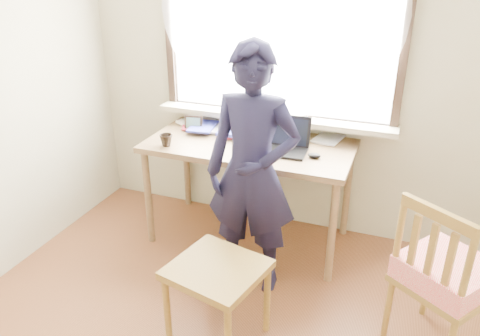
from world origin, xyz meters
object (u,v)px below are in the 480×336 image
at_px(desk, 250,154).
at_px(mug_white, 239,127).
at_px(laptop, 284,142).
at_px(side_chair, 445,275).
at_px(mug_dark, 166,140).
at_px(work_chair, 217,278).
at_px(person, 252,173).

xyz_separation_m(desk, mug_white, (-0.14, 0.16, 0.14)).
distance_m(laptop, side_chair, 1.34).
bearing_deg(side_chair, desk, 152.31).
relative_size(desk, side_chair, 1.56).
height_order(desk, laptop, laptop).
xyz_separation_m(mug_dark, side_chair, (1.91, -0.46, -0.34)).
bearing_deg(work_chair, mug_dark, 132.34).
relative_size(desk, person, 0.92).
bearing_deg(side_chair, person, 169.22).
bearing_deg(laptop, desk, 173.33).
xyz_separation_m(mug_white, side_chair, (1.51, -0.88, -0.35)).
xyz_separation_m(work_chair, side_chair, (1.17, 0.35, 0.09)).
distance_m(mug_white, person, 0.74).
bearing_deg(work_chair, desk, 100.15).
distance_m(laptop, mug_dark, 0.84).
bearing_deg(person, mug_white, 114.44).
distance_m(desk, person, 0.54).
distance_m(mug_white, side_chair, 1.78).
height_order(mug_white, person, person).
distance_m(desk, laptop, 0.30).
relative_size(laptop, person, 0.21).
relative_size(mug_dark, work_chair, 0.16).
relative_size(desk, laptop, 4.38).
xyz_separation_m(laptop, person, (-0.08, -0.46, -0.04)).
height_order(mug_dark, work_chair, mug_dark).
bearing_deg(desk, mug_white, 131.02).
bearing_deg(person, side_chair, -13.32).
distance_m(laptop, work_chair, 1.13).
distance_m(work_chair, side_chair, 1.23).
height_order(laptop, mug_white, laptop).
height_order(laptop, mug_dark, laptop).
relative_size(mug_white, person, 0.08).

